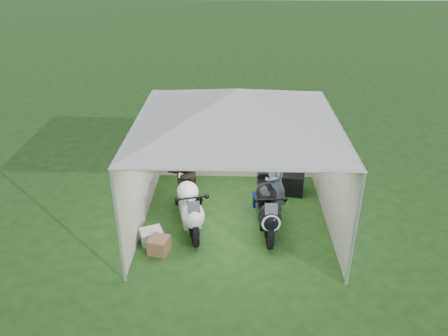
{
  "coord_description": "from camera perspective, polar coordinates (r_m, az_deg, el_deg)",
  "views": [
    {
      "loc": [
        -0.04,
        -8.05,
        5.5
      ],
      "look_at": [
        -0.26,
        0.35,
        1.11
      ],
      "focal_mm": 35.0,
      "sensor_mm": 36.0,
      "label": 1
    }
  ],
  "objects": [
    {
      "name": "crate_0",
      "position": [
        9.13,
        -9.46,
        -8.74
      ],
      "size": [
        0.53,
        0.47,
        0.29
      ],
      "primitive_type": "cube",
      "rotation": [
        0.0,
        0.0,
        0.39
      ],
      "color": "silver",
      "rests_on": "ground"
    },
    {
      "name": "ground",
      "position": [
        9.75,
        1.49,
        -6.75
      ],
      "size": [
        80.0,
        80.0,
        0.0
      ],
      "primitive_type": "plane",
      "color": "#1D3E14",
      "rests_on": "ground"
    },
    {
      "name": "canopy_tent",
      "position": [
        8.59,
        1.7,
        7.7
      ],
      "size": [
        5.66,
        5.66,
        3.0
      ],
      "color": "silver",
      "rests_on": "ground"
    },
    {
      "name": "person_dark_jacket",
      "position": [
        9.92,
        -5.29,
        -0.33
      ],
      "size": [
        0.96,
        0.81,
        1.74
      ],
      "primitive_type": "imported",
      "rotation": [
        0.0,
        0.0,
        3.33
      ],
      "color": "black",
      "rests_on": "ground"
    },
    {
      "name": "crate_1",
      "position": [
        8.83,
        -8.48,
        -9.94
      ],
      "size": [
        0.45,
        0.45,
        0.33
      ],
      "primitive_type": "cube",
      "rotation": [
        0.0,
        0.0,
        -0.27
      ],
      "color": "brown",
      "rests_on": "ground"
    },
    {
      "name": "person_blue_jacket",
      "position": [
        9.25,
        6.75,
        -2.04
      ],
      "size": [
        0.49,
        0.72,
        1.91
      ],
      "primitive_type": "imported",
      "rotation": [
        0.0,
        0.0,
        -1.52
      ],
      "color": "slate",
      "rests_on": "ground"
    },
    {
      "name": "paddock_stand",
      "position": [
        10.2,
        4.91,
        -4.13
      ],
      "size": [
        0.41,
        0.27,
        0.3
      ],
      "primitive_type": "cube",
      "rotation": [
        0.0,
        0.0,
        0.05
      ],
      "color": "#0F16C1",
      "rests_on": "ground"
    },
    {
      "name": "motorcycle_black",
      "position": [
        9.19,
        5.6,
        -5.0
      ],
      "size": [
        0.52,
        2.07,
        1.02
      ],
      "rotation": [
        0.0,
        0.0,
        0.05
      ],
      "color": "black",
      "rests_on": "ground"
    },
    {
      "name": "equipment_box",
      "position": [
        10.7,
        8.97,
        -2.09
      ],
      "size": [
        0.58,
        0.5,
        0.52
      ],
      "primitive_type": "cube",
      "rotation": [
        0.0,
        0.0,
        -0.18
      ],
      "color": "black",
      "rests_on": "ground"
    },
    {
      "name": "motorcycle_white",
      "position": [
        9.22,
        -4.55,
        -4.83
      ],
      "size": [
        0.8,
        2.04,
        1.02
      ],
      "rotation": [
        0.0,
        0.0,
        0.25
      ],
      "color": "black",
      "rests_on": "ground"
    }
  ]
}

